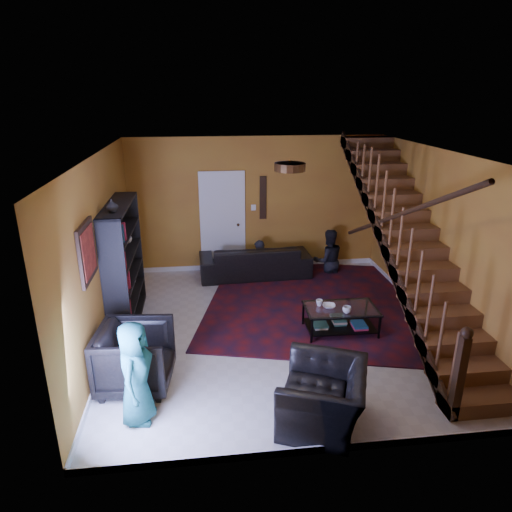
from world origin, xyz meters
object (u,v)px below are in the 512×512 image
Objects in this scene: armchair_left at (136,357)px; bookshelf at (125,267)px; coffee_table at (340,318)px; armchair_right at (323,396)px; sofa at (255,260)px.

bookshelf is at bearing 16.28° from armchair_left.
armchair_left reaches higher than coffee_table.
armchair_right is 2.18m from coffee_table.
sofa reaches higher than coffee_table.
coffee_table is (0.82, 2.02, -0.10)m from armchair_right.
armchair_right is at bearing 91.32° from sofa.
bookshelf reaches higher than sofa.
bookshelf is at bearing -116.35° from armchair_right.
bookshelf is 1.87× the size of armchair_right.
coffee_table is at bearing 111.07° from sofa.
sofa is 1.98× the size of coffee_table.
bookshelf is at bearing 166.21° from coffee_table.
bookshelf is 3.89m from armchair_right.
bookshelf is 3.57m from coffee_table.
armchair_left is (0.35, -1.87, -0.54)m from bookshelf.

